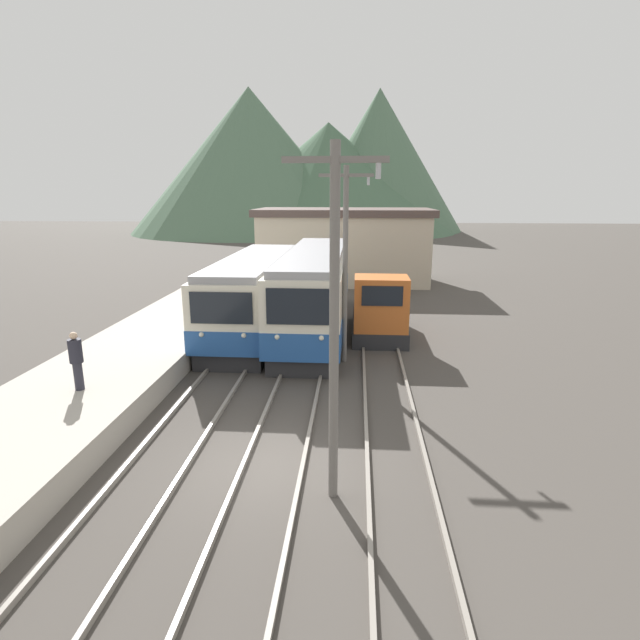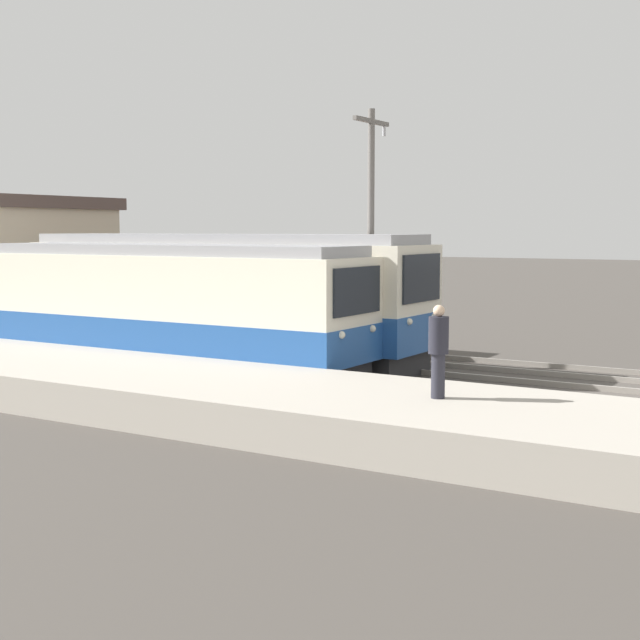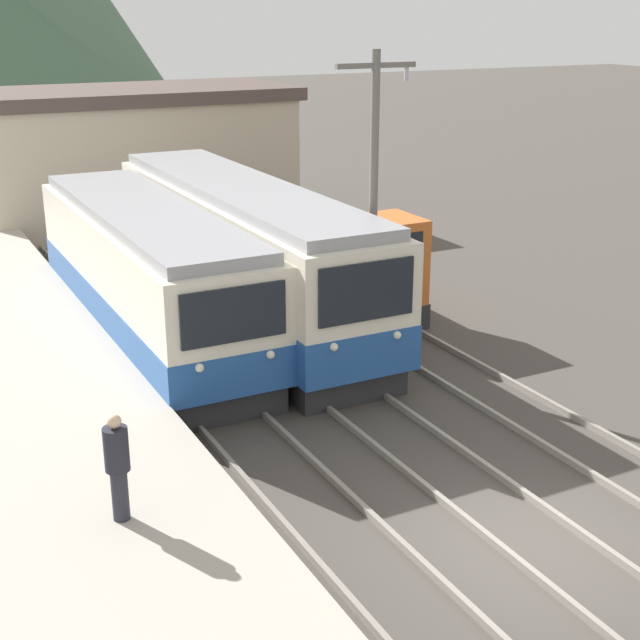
{
  "view_description": "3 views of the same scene",
  "coord_description": "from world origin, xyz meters",
  "px_view_note": "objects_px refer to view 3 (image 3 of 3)",
  "views": [
    {
      "loc": [
        2.13,
        -10.78,
        6.48
      ],
      "look_at": [
        0.8,
        7.23,
        1.83
      ],
      "focal_mm": 28.0,
      "sensor_mm": 36.0,
      "label": 1
    },
    {
      "loc": [
        -21.24,
        -4.21,
        3.97
      ],
      "look_at": [
        0.07,
        8.66,
        1.44
      ],
      "focal_mm": 50.0,
      "sensor_mm": 36.0,
      "label": 2
    },
    {
      "loc": [
        -8.73,
        -9.57,
        8.23
      ],
      "look_at": [
        0.19,
        7.7,
        1.43
      ],
      "focal_mm": 50.0,
      "sensor_mm": 36.0,
      "label": 3
    }
  ],
  "objects_px": {
    "commuter_train_center": "(243,259)",
    "shunting_locomotive": "(348,270)",
    "catenary_mast_mid": "(374,201)",
    "person_on_platform": "(117,463)",
    "commuter_train_left": "(149,280)"
  },
  "relations": [
    {
      "from": "commuter_train_center",
      "to": "shunting_locomotive",
      "type": "relative_size",
      "value": 2.43
    },
    {
      "from": "catenary_mast_mid",
      "to": "person_on_platform",
      "type": "bearing_deg",
      "value": -144.39
    },
    {
      "from": "commuter_train_center",
      "to": "person_on_platform",
      "type": "relative_size",
      "value": 7.65
    },
    {
      "from": "commuter_train_left",
      "to": "person_on_platform",
      "type": "distance_m",
      "value": 10.01
    },
    {
      "from": "commuter_train_left",
      "to": "catenary_mast_mid",
      "type": "relative_size",
      "value": 1.59
    },
    {
      "from": "commuter_train_center",
      "to": "person_on_platform",
      "type": "xyz_separation_m",
      "value": [
        -6.17,
        -9.87,
        -0.0
      ]
    },
    {
      "from": "catenary_mast_mid",
      "to": "commuter_train_center",
      "type": "bearing_deg",
      "value": 109.02
    },
    {
      "from": "commuter_train_left",
      "to": "commuter_train_center",
      "type": "height_order",
      "value": "commuter_train_center"
    },
    {
      "from": "commuter_train_center",
      "to": "catenary_mast_mid",
      "type": "distance_m",
      "value": 5.14
    },
    {
      "from": "commuter_train_center",
      "to": "commuter_train_left",
      "type": "bearing_deg",
      "value": -171.0
    },
    {
      "from": "commuter_train_center",
      "to": "catenary_mast_mid",
      "type": "bearing_deg",
      "value": -70.98
    },
    {
      "from": "commuter_train_left",
      "to": "shunting_locomotive",
      "type": "bearing_deg",
      "value": -0.83
    },
    {
      "from": "commuter_train_left",
      "to": "catenary_mast_mid",
      "type": "bearing_deg",
      "value": -42.37
    },
    {
      "from": "shunting_locomotive",
      "to": "person_on_platform",
      "type": "distance_m",
      "value": 13.1
    },
    {
      "from": "catenary_mast_mid",
      "to": "person_on_platform",
      "type": "distance_m",
      "value": 9.7
    }
  ]
}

